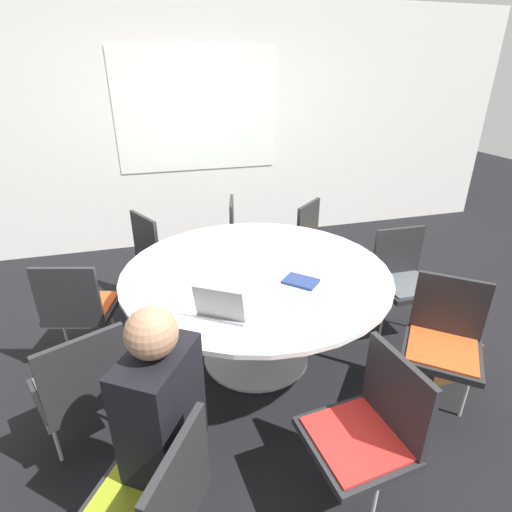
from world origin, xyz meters
TOP-DOWN VIEW (x-y plane):
  - ground_plane at (0.00, 0.00)m, footprint 16.00×16.00m
  - wall_back at (0.00, 2.43)m, footprint 8.00×0.07m
  - conference_table at (0.00, 0.00)m, footprint 1.82×1.82m
  - chair_0 at (-0.78, -1.31)m, footprint 0.59×0.60m
  - chair_1 at (0.19, -1.21)m, footprint 0.46×0.48m
  - chair_2 at (0.98, -0.74)m, footprint 0.61×0.60m
  - chair_3 at (1.23, 0.03)m, footprint 0.45×0.43m
  - chair_4 at (0.87, 0.86)m, footprint 0.61×0.61m
  - chair_5 at (0.23, 1.20)m, footprint 0.51×0.53m
  - chair_6 at (-0.60, 1.07)m, footprint 0.57×0.58m
  - chair_7 at (-1.20, 0.26)m, footprint 0.54×0.52m
  - chair_8 at (-1.09, -0.55)m, footprint 0.57×0.56m
  - person_0 at (-0.72, -1.07)m, footprint 0.38×0.42m
  - laptop at (-0.33, -0.51)m, footprint 0.36×0.34m
  - spiral_notebook at (0.22, -0.26)m, footprint 0.25×0.25m
  - handbag at (1.24, -0.58)m, footprint 0.36×0.16m

SIDE VIEW (x-z plane):
  - ground_plane at x=0.00m, z-range 0.00..0.00m
  - handbag at x=1.24m, z-range 0.00..0.28m
  - chair_0 at x=-0.78m, z-range 0.08..0.93m
  - chair_1 at x=0.19m, z-range 0.08..0.93m
  - chair_2 at x=0.98m, z-range 0.08..0.93m
  - chair_3 at x=1.23m, z-range 0.08..0.93m
  - chair_4 at x=0.87m, z-range 0.08..0.93m
  - chair_5 at x=0.23m, z-range 0.08..0.93m
  - chair_6 at x=-0.60m, z-range 0.08..0.93m
  - chair_7 at x=-1.20m, z-range 0.08..0.93m
  - chair_8 at x=-1.09m, z-range 0.08..0.93m
  - conference_table at x=0.00m, z-range 0.25..0.99m
  - person_0 at x=-0.72m, z-range 0.10..1.30m
  - spiral_notebook at x=0.22m, z-range 0.74..0.76m
  - laptop at x=-0.33m, z-range 0.69..0.90m
  - wall_back at x=0.00m, z-range 0.00..2.70m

